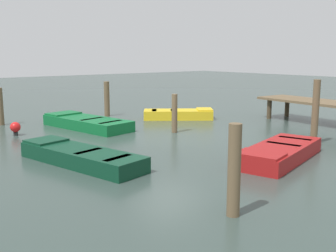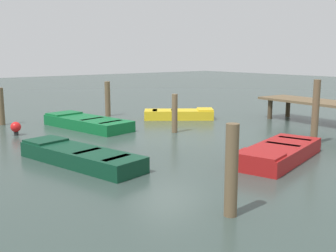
% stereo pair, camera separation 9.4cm
% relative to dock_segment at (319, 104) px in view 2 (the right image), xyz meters
% --- Properties ---
extents(ground_plane, '(80.00, 80.00, 0.00)m').
position_rel_dock_segment_xyz_m(ground_plane, '(-1.91, -6.35, -0.84)').
color(ground_plane, '#33423D').
extents(dock_segment, '(5.23, 2.08, 0.95)m').
position_rel_dock_segment_xyz_m(dock_segment, '(0.00, 0.00, 0.00)').
color(dock_segment, brown).
rests_on(dock_segment, ground_plane).
extents(rowboat_dark_green, '(4.03, 1.87, 0.46)m').
position_rel_dock_segment_xyz_m(rowboat_dark_green, '(-0.48, -10.44, -0.62)').
color(rowboat_dark_green, '#0C3823').
rests_on(rowboat_dark_green, ground_plane).
extents(rowboat_green, '(4.11, 2.04, 0.46)m').
position_rel_dock_segment_xyz_m(rowboat_green, '(-5.08, -7.86, -0.62)').
color(rowboat_green, '#0F602D').
rests_on(rowboat_green, ground_plane).
extents(rowboat_red, '(2.08, 3.63, 0.46)m').
position_rel_dock_segment_xyz_m(rowboat_red, '(2.54, -6.08, -0.62)').
color(rowboat_red, maroon).
rests_on(rowboat_red, ground_plane).
extents(rowboat_yellow, '(2.63, 2.98, 0.46)m').
position_rel_dock_segment_xyz_m(rowboat_yellow, '(-4.53, -3.64, -0.62)').
color(rowboat_yellow, gold).
rests_on(rowboat_yellow, ground_plane).
extents(mooring_piling_mid_left, '(0.22, 0.22, 2.05)m').
position_rel_dock_segment_xyz_m(mooring_piling_mid_left, '(1.99, -3.52, 0.19)').
color(mooring_piling_mid_left, brown).
rests_on(mooring_piling_mid_left, ground_plane).
extents(mooring_piling_far_left, '(0.21, 0.21, 1.41)m').
position_rel_dock_segment_xyz_m(mooring_piling_far_left, '(-2.25, -5.77, -0.13)').
color(mooring_piling_far_left, brown).
rests_on(mooring_piling_far_left, ground_plane).
extents(mooring_piling_center, '(0.23, 0.23, 1.50)m').
position_rel_dock_segment_xyz_m(mooring_piling_center, '(-7.85, -10.22, -0.09)').
color(mooring_piling_center, brown).
rests_on(mooring_piling_center, ground_plane).
extents(mooring_piling_near_right, '(0.23, 0.23, 1.66)m').
position_rel_dock_segment_xyz_m(mooring_piling_near_right, '(4.34, -9.91, -0.01)').
color(mooring_piling_near_right, brown).
rests_on(mooring_piling_near_right, ground_plane).
extents(mooring_piling_mid_right, '(0.25, 0.25, 1.59)m').
position_rel_dock_segment_xyz_m(mooring_piling_mid_right, '(-7.27, -5.65, -0.04)').
color(mooring_piling_mid_right, brown).
rests_on(mooring_piling_mid_right, ground_plane).
extents(marker_buoy, '(0.36, 0.36, 0.48)m').
position_rel_dock_segment_xyz_m(marker_buoy, '(-5.33, -10.49, -0.55)').
color(marker_buoy, '#262626').
rests_on(marker_buoy, ground_plane).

